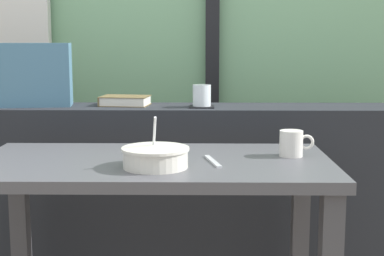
{
  "coord_description": "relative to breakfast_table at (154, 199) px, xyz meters",
  "views": [
    {
      "loc": [
        0.14,
        -1.81,
        1.1
      ],
      "look_at": [
        0.11,
        0.39,
        0.76
      ],
      "focal_mm": 53.41,
      "sensor_mm": 36.0,
      "label": 1
    }
  ],
  "objects": [
    {
      "name": "window_divider_post",
      "position": [
        0.21,
        1.2,
        0.7
      ],
      "size": [
        0.07,
        0.05,
        2.6
      ],
      "primitive_type": "cube",
      "color": "black",
      "rests_on": "ground"
    },
    {
      "name": "dark_console_ledge",
      "position": [
        0.01,
        0.58,
        -0.18
      ],
      "size": [
        2.8,
        0.29,
        0.83
      ],
      "primitive_type": "cube",
      "color": "#23262B",
      "rests_on": "ground"
    },
    {
      "name": "breakfast_table",
      "position": [
        0.0,
        0.0,
        0.0
      ],
      "size": [
        1.13,
        0.58,
        0.73
      ],
      "color": "#414145",
      "rests_on": "ground"
    },
    {
      "name": "coaster_square",
      "position": [
        0.15,
        0.55,
        0.23
      ],
      "size": [
        0.1,
        0.1,
        0.0
      ],
      "primitive_type": "cube",
      "color": "black",
      "rests_on": "dark_console_ledge"
    },
    {
      "name": "juice_glass",
      "position": [
        0.15,
        0.55,
        0.28
      ],
      "size": [
        0.07,
        0.07,
        0.09
      ],
      "color": "white",
      "rests_on": "coaster_square"
    },
    {
      "name": "closed_book",
      "position": [
        -0.17,
        0.61,
        0.25
      ],
      "size": [
        0.21,
        0.16,
        0.04
      ],
      "color": "brown",
      "rests_on": "dark_console_ledge"
    },
    {
      "name": "throw_pillow",
      "position": [
        -0.55,
        0.58,
        0.36
      ],
      "size": [
        0.34,
        0.18,
        0.26
      ],
      "primitive_type": "cube",
      "rotation": [
        0.0,
        0.0,
        0.14
      ],
      "color": "#426B84",
      "rests_on": "dark_console_ledge"
    },
    {
      "name": "soup_bowl",
      "position": [
        0.01,
        -0.11,
        0.16
      ],
      "size": [
        0.2,
        0.2,
        0.16
      ],
      "color": "silver",
      "rests_on": "breakfast_table"
    },
    {
      "name": "fork_utensil",
      "position": [
        0.19,
        -0.04,
        0.13
      ],
      "size": [
        0.05,
        0.17,
        0.01
      ],
      "primitive_type": "cube",
      "rotation": [
        0.0,
        0.0,
        0.22
      ],
      "color": "silver",
      "rests_on": "breakfast_table"
    },
    {
      "name": "ceramic_mug",
      "position": [
        0.45,
        0.06,
        0.17
      ],
      "size": [
        0.11,
        0.08,
        0.08
      ],
      "color": "silver",
      "rests_on": "breakfast_table"
    }
  ]
}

